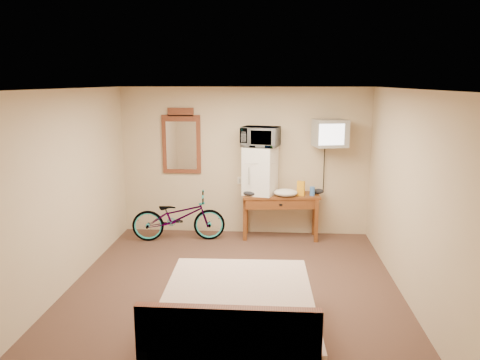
{
  "coord_description": "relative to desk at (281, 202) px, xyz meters",
  "views": [
    {
      "loc": [
        0.47,
        -5.53,
        2.59
      ],
      "look_at": [
        0.02,
        0.85,
        1.23
      ],
      "focal_mm": 35.0,
      "sensor_mm": 36.0,
      "label": 1
    }
  ],
  "objects": [
    {
      "name": "room",
      "position": [
        -0.62,
        -2.0,
        0.63
      ],
      "size": [
        4.6,
        4.64,
        2.5
      ],
      "color": "#4F3427",
      "rests_on": "ground"
    },
    {
      "name": "desk",
      "position": [
        0.0,
        0.0,
        0.0
      ],
      "size": [
        1.3,
        0.6,
        0.75
      ],
      "color": "brown",
      "rests_on": "floor"
    },
    {
      "name": "mini_fridge",
      "position": [
        -0.34,
        0.04,
        0.52
      ],
      "size": [
        0.6,
        0.59,
        0.79
      ],
      "color": "white",
      "rests_on": "desk"
    },
    {
      "name": "microwave",
      "position": [
        -0.34,
        0.04,
        1.08
      ],
      "size": [
        0.67,
        0.53,
        0.33
      ],
      "primitive_type": "imported",
      "rotation": [
        0.0,
        0.0,
        -0.25
      ],
      "color": "white",
      "rests_on": "mini_fridge"
    },
    {
      "name": "snack_bag",
      "position": [
        0.33,
        -0.02,
        0.25
      ],
      "size": [
        0.14,
        0.1,
        0.24
      ],
      "primitive_type": "cube",
      "rotation": [
        0.0,
        0.0,
        -0.3
      ],
      "color": "orange",
      "rests_on": "desk"
    },
    {
      "name": "blue_cup",
      "position": [
        0.51,
        -0.02,
        0.2
      ],
      "size": [
        0.08,
        0.08,
        0.15
      ],
      "primitive_type": "cylinder",
      "color": "#3B71CA",
      "rests_on": "desk"
    },
    {
      "name": "cloth_cream",
      "position": [
        0.08,
        -0.1,
        0.19
      ],
      "size": [
        0.39,
        0.3,
        0.12
      ],
      "primitive_type": "ellipsoid",
      "color": "silver",
      "rests_on": "desk"
    },
    {
      "name": "cloth_dark_a",
      "position": [
        -0.5,
        -0.1,
        0.17
      ],
      "size": [
        0.24,
        0.18,
        0.09
      ],
      "primitive_type": "ellipsoid",
      "color": "black",
      "rests_on": "desk"
    },
    {
      "name": "cloth_dark_b",
      "position": [
        0.63,
        0.12,
        0.17
      ],
      "size": [
        0.18,
        0.15,
        0.08
      ],
      "primitive_type": "ellipsoid",
      "color": "black",
      "rests_on": "desk"
    },
    {
      "name": "crt_television",
      "position": [
        0.77,
        0.02,
        1.15
      ],
      "size": [
        0.58,
        0.63,
        0.43
      ],
      "color": "black",
      "rests_on": "room"
    },
    {
      "name": "wall_mirror",
      "position": [
        -1.69,
        0.27,
        0.96
      ],
      "size": [
        0.65,
        0.04,
        1.11
      ],
      "color": "brown",
      "rests_on": "room"
    },
    {
      "name": "bicycle",
      "position": [
        -1.68,
        -0.22,
        -0.22
      ],
      "size": [
        1.58,
        0.74,
        0.8
      ],
      "primitive_type": "imported",
      "rotation": [
        0.0,
        0.0,
        1.71
      ],
      "color": "black",
      "rests_on": "floor"
    },
    {
      "name": "bed",
      "position": [
        -0.47,
        -3.38,
        -0.33
      ],
      "size": [
        1.54,
        2.0,
        0.9
      ],
      "color": "brown",
      "rests_on": "floor"
    }
  ]
}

